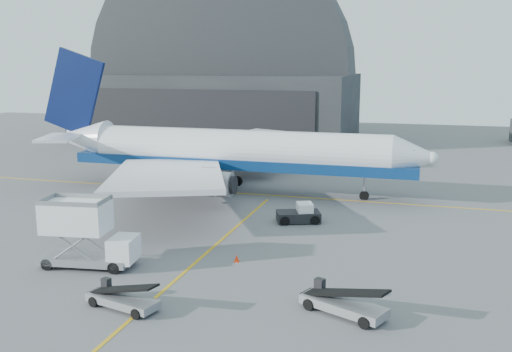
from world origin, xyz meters
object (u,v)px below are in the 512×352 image
(pushback_tug, at_px, (300,215))
(belt_loader_a, at_px, (122,299))
(airliner, at_px, (224,151))
(belt_loader_b, at_px, (343,303))
(catering_truck, at_px, (85,234))

(pushback_tug, bearing_deg, belt_loader_a, -127.21)
(airliner, bearing_deg, pushback_tug, -43.58)
(pushback_tug, height_order, belt_loader_a, belt_loader_a)
(airliner, height_order, belt_loader_a, airliner)
(belt_loader_a, xyz_separation_m, belt_loader_b, (12.58, 2.80, 0.06))
(belt_loader_a, bearing_deg, pushback_tug, 87.41)
(catering_truck, height_order, belt_loader_a, catering_truck)
(airliner, bearing_deg, catering_truck, -92.96)
(airliner, distance_m, belt_loader_a, 31.87)
(belt_loader_a, distance_m, belt_loader_b, 12.89)
(belt_loader_b, bearing_deg, belt_loader_a, -143.28)
(airliner, relative_size, belt_loader_b, 8.51)
(airliner, distance_m, catering_truck, 25.87)
(pushback_tug, distance_m, belt_loader_a, 21.89)
(belt_loader_a, bearing_deg, belt_loader_b, 26.43)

